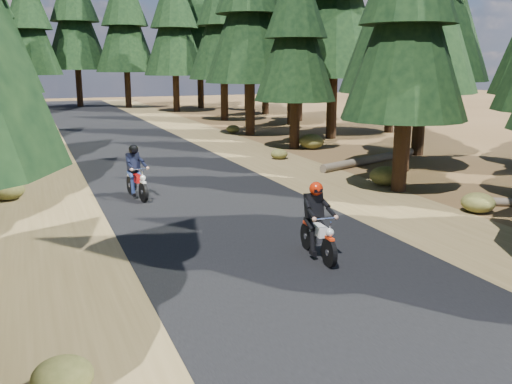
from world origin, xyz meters
TOP-DOWN VIEW (x-y plane):
  - ground at (0.00, 0.00)m, footprint 120.00×120.00m
  - road at (0.00, 5.00)m, footprint 6.00×100.00m
  - shoulder_l at (-4.60, 5.00)m, footprint 3.20×100.00m
  - shoulder_r at (4.60, 5.00)m, footprint 3.20×100.00m
  - log_near at (8.07, 9.19)m, footprint 5.71×2.57m
  - understory_shrubs at (1.50, 8.09)m, footprint 15.40×29.21m
  - rider_lead at (0.68, -0.24)m, footprint 0.67×1.81m
  - rider_follow at (-1.83, 6.52)m, footprint 0.79×1.85m

SIDE VIEW (x-z plane):
  - ground at x=0.00m, z-range 0.00..0.00m
  - shoulder_l at x=-4.60m, z-range 0.00..0.01m
  - shoulder_r at x=4.60m, z-range 0.00..0.01m
  - road at x=0.00m, z-range 0.00..0.01m
  - log_near at x=8.07m, z-range 0.00..0.32m
  - understory_shrubs at x=1.50m, z-range -0.06..0.64m
  - rider_lead at x=0.68m, z-range -0.26..1.32m
  - rider_follow at x=-1.83m, z-range -0.26..1.34m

